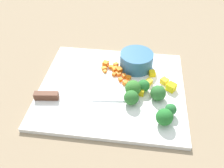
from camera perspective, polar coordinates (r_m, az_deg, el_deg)
ground_plane at (r=0.71m, az=0.00°, el=-1.33°), size 4.00×4.00×0.00m
cutting_board at (r=0.70m, az=0.00°, el=-0.97°), size 0.41×0.36×0.01m
prep_bowl at (r=0.76m, az=5.71°, el=5.47°), size 0.10×0.10×0.05m
chef_knife at (r=0.67m, az=-10.47°, el=-2.91°), size 0.28×0.05×0.02m
carrot_dice_0 at (r=0.73m, az=1.49°, el=2.38°), size 0.02×0.02×0.01m
carrot_dice_1 at (r=0.74m, az=1.63°, el=3.18°), size 0.02×0.02×0.02m
carrot_dice_2 at (r=0.77m, az=0.91°, el=4.53°), size 0.02×0.02×0.01m
carrot_dice_3 at (r=0.72m, az=3.87°, el=1.48°), size 0.02×0.02×0.01m
carrot_dice_4 at (r=0.75m, az=0.56°, el=3.45°), size 0.02×0.02×0.01m
carrot_dice_5 at (r=0.75m, az=-1.85°, el=3.67°), size 0.02×0.02×0.01m
carrot_dice_6 at (r=0.77m, az=-1.49°, el=4.72°), size 0.02×0.02×0.02m
carrot_dice_7 at (r=0.73m, az=0.48°, el=2.25°), size 0.01×0.01×0.01m
carrot_dice_8 at (r=0.71m, az=1.99°, el=1.02°), size 0.01×0.02×0.01m
carrot_dice_9 at (r=0.76m, az=-0.22°, el=3.96°), size 0.01×0.01×0.01m
carrot_dice_10 at (r=0.72m, az=2.89°, el=1.83°), size 0.02×0.02×0.01m
carrot_dice_11 at (r=0.74m, az=-1.69°, el=2.99°), size 0.01×0.01×0.01m
carrot_dice_12 at (r=0.70m, az=3.11°, el=0.28°), size 0.02×0.02×0.01m
pepper_dice_0 at (r=0.71m, az=8.55°, el=0.46°), size 0.02×0.02×0.02m
pepper_dice_1 at (r=0.68m, az=9.55°, el=-2.04°), size 0.01×0.02×0.01m
pepper_dice_2 at (r=0.70m, az=13.66°, el=-0.70°), size 0.03×0.03×0.02m
pepper_dice_3 at (r=0.67m, az=4.80°, el=-1.99°), size 0.03×0.03×0.02m
pepper_dice_4 at (r=0.72m, az=12.14°, el=0.69°), size 0.03×0.03×0.02m
pepper_dice_5 at (r=0.74m, az=9.34°, el=2.46°), size 0.02×0.02×0.01m
pepper_dice_6 at (r=0.67m, az=6.76°, el=-1.72°), size 0.02×0.02×0.02m
broccoli_floret_0 at (r=0.63m, az=13.55°, el=-5.82°), size 0.03×0.03×0.03m
broccoli_floret_1 at (r=0.64m, az=4.53°, el=-3.24°), size 0.04×0.04×0.04m
broccoli_floret_2 at (r=0.66m, az=10.70°, el=-2.11°), size 0.04×0.04×0.04m
broccoli_floret_3 at (r=0.66m, az=4.93°, el=-1.01°), size 0.04×0.04×0.05m
broccoli_floret_4 at (r=0.60m, az=12.14°, el=-7.59°), size 0.04×0.04×0.04m
broccoli_floret_5 at (r=0.68m, az=7.37°, el=-0.44°), size 0.03×0.03×0.04m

